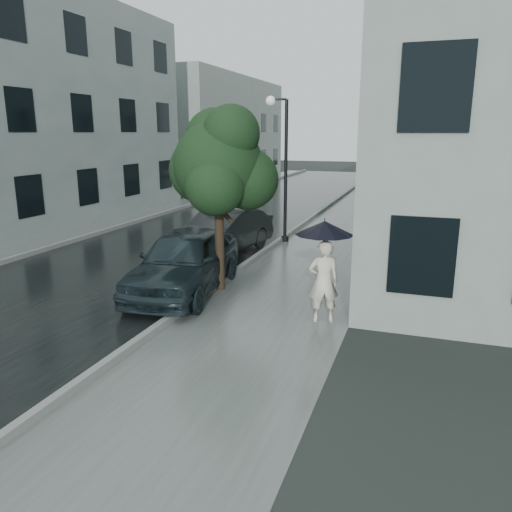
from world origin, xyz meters
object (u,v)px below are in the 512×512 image
at_px(pedestrian, 323,281).
at_px(car_far, 223,232).
at_px(street_tree, 220,164).
at_px(lamp_post, 281,160).
at_px(car_near, 185,261).

height_order(pedestrian, car_far, pedestrian).
xyz_separation_m(pedestrian, street_tree, (-2.88, 1.44, 2.24)).
height_order(lamp_post, car_near, lamp_post).
distance_m(lamp_post, car_far, 3.45).
bearing_deg(street_tree, pedestrian, -26.58).
bearing_deg(car_near, lamp_post, 78.54).
bearing_deg(pedestrian, car_far, -70.77).
distance_m(street_tree, car_near, 2.50).
distance_m(car_near, car_far, 4.07).
bearing_deg(street_tree, lamp_post, 91.43).
relative_size(pedestrian, car_far, 0.40).
relative_size(lamp_post, car_far, 1.17).
bearing_deg(car_far, car_near, -71.45).
height_order(pedestrian, street_tree, street_tree).
relative_size(pedestrian, lamp_post, 0.34).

